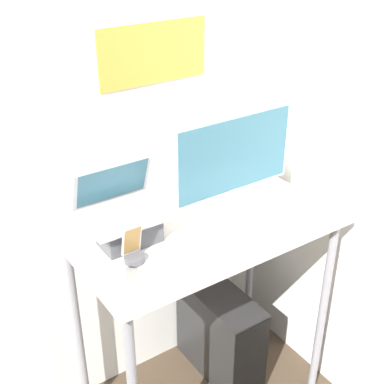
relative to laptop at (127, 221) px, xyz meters
The scene contains 10 objects.
wall_back 0.48m from the laptop, 45.30° to the left, with size 6.00×0.06×2.60m.
wall_side_right 1.06m from the laptop, 22.42° to the right, with size 0.05×6.00×2.60m.
desk 0.42m from the laptop, 14.22° to the right, with size 1.12×0.63×1.04m.
laptop is the anchor object (origin of this frame).
monitor 0.53m from the laptop, ahead, with size 0.60×0.15×0.43m.
keyboard 0.30m from the laptop, 43.66° to the right, with size 0.33×0.12×0.02m.
mouse 0.49m from the laptop, 24.23° to the right, with size 0.04×0.06×0.03m.
cell_phone 0.15m from the laptop, 109.14° to the right, with size 0.08×0.08×0.15m.
computer_tower 1.02m from the laptop, ahead, with size 0.22×0.51×0.50m.
mug 0.30m from the laptop, 126.18° to the right, with size 0.07×0.07×0.09m.
Camera 1 is at (-1.11, -1.22, 2.24)m, focal length 50.00 mm.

